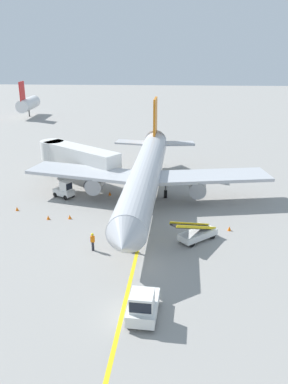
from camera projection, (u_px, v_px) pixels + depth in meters
ground_plane at (140, 265)px, 33.38m from camera, size 300.00×300.00×0.00m
taxi_line_yellow at (141, 238)px, 38.07m from camera, size 3.96×79.93×0.01m
airliner at (146, 174)px, 45.55m from camera, size 28.58×35.31×10.10m
jet_bridge at (74, 156)px, 52.32m from camera, size 11.75×9.65×4.85m
pushback_tug at (143, 305)px, 26.68m from camera, size 2.18×3.74×2.20m
baggage_tug_near_wing at (65, 190)px, 47.67m from camera, size 2.73×2.35×2.10m
belt_loader_forward_hold at (197, 233)px, 37.28m from camera, size 4.62×4.19×2.59m
ground_crew_marshaller at (93, 241)px, 35.44m from camera, size 0.36×0.24×1.70m
safety_cone_nose_left at (110, 193)px, 48.62m from camera, size 0.36×0.36×0.44m
safety_cone_nose_right at (17, 209)px, 44.18m from camera, size 0.36×0.36×0.44m
safety_cone_wingtip_left at (48, 217)px, 41.97m from camera, size 0.36×0.36×0.44m
safety_cone_wingtip_right at (229, 228)px, 39.46m from camera, size 0.36×0.36×0.44m
safety_cone_tail_area at (70, 217)px, 42.10m from camera, size 0.36×0.36×0.44m
distant_aircraft_far_left at (28, 104)px, 99.08m from camera, size 3.00×10.10×8.80m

